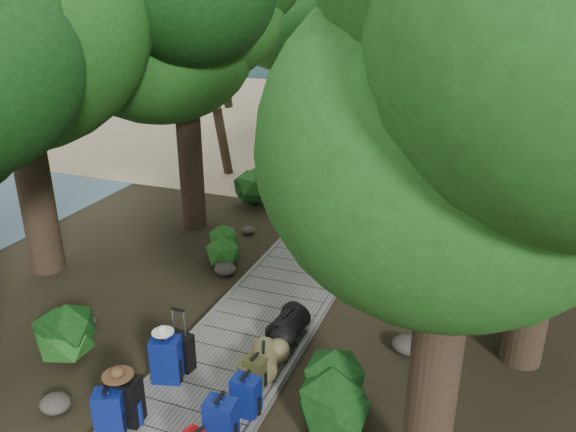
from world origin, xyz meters
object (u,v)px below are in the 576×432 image
at_px(backpack_left_a, 109,410).
at_px(backpack_right_d, 255,370).
at_px(lone_suitcase_on_sand, 382,168).
at_px(backpack_left_b, 125,398).
at_px(duffel_right_khaki, 264,360).
at_px(kayak, 292,151).
at_px(duffel_right_black, 288,326).
at_px(backpack_right_b, 221,419).
at_px(suitcase_on_boardwalk, 181,351).
at_px(backpack_left_c, 166,357).
at_px(backpack_right_c, 246,394).
at_px(sun_lounger, 504,165).

bearing_deg(backpack_left_a, backpack_right_d, 24.87).
bearing_deg(backpack_right_d, lone_suitcase_on_sand, 97.83).
distance_m(backpack_left_b, duffel_right_khaki, 2.16).
bearing_deg(kayak, duffel_right_black, -79.57).
height_order(backpack_right_b, suitcase_on_boardwalk, backpack_right_b).
height_order(backpack_left_a, lone_suitcase_on_sand, backpack_left_a).
height_order(backpack_left_c, kayak, backpack_left_c).
relative_size(backpack_left_c, backpack_right_c, 1.24).
bearing_deg(sun_lounger, duffel_right_black, -89.71).
distance_m(duffel_right_black, lone_suitcase_on_sand, 9.60).
height_order(duffel_right_black, sun_lounger, duffel_right_black).
height_order(backpack_left_b, kayak, backpack_left_b).
xyz_separation_m(duffel_right_black, sun_lounger, (3.23, 11.60, -0.05)).
xyz_separation_m(backpack_left_b, sun_lounger, (4.60, 14.27, -0.21)).
xyz_separation_m(backpack_left_c, sun_lounger, (4.57, 13.29, -0.22)).
distance_m(backpack_left_c, sun_lounger, 14.06).
relative_size(backpack_right_c, suitcase_on_boardwalk, 1.05).
xyz_separation_m(backpack_right_b, duffel_right_khaki, (-0.07, 1.57, -0.16)).
bearing_deg(backpack_left_a, backpack_left_c, 60.88).
height_order(backpack_right_c, suitcase_on_boardwalk, backpack_right_c).
bearing_deg(duffel_right_khaki, kayak, 86.82).
height_order(backpack_left_c, lone_suitcase_on_sand, backpack_left_c).
bearing_deg(backpack_left_a, duffel_right_khaki, 30.19).
xyz_separation_m(backpack_right_c, duffel_right_khaki, (-0.14, 0.96, -0.12)).
relative_size(suitcase_on_boardwalk, sun_lounger, 0.35).
relative_size(backpack_left_a, suitcase_on_boardwalk, 1.17).
height_order(backpack_left_b, suitcase_on_boardwalk, backpack_left_b).
relative_size(backpack_right_b, kayak, 0.22).
relative_size(backpack_left_a, duffel_right_khaki, 1.15).
height_order(suitcase_on_boardwalk, kayak, suitcase_on_boardwalk).
bearing_deg(backpack_left_a, backpack_right_b, -9.64).
distance_m(suitcase_on_boardwalk, kayak, 12.82).
xyz_separation_m(backpack_right_c, suitcase_on_boardwalk, (-1.38, 0.57, -0.02)).
xyz_separation_m(backpack_left_a, backpack_right_c, (1.55, 0.98, -0.03)).
height_order(duffel_right_black, lone_suitcase_on_sand, lone_suitcase_on_sand).
height_order(backpack_right_c, lone_suitcase_on_sand, backpack_right_c).
distance_m(duffel_right_khaki, kayak, 12.77).
distance_m(backpack_right_d, duffel_right_khaki, 0.34).
height_order(backpack_right_d, duffel_right_khaki, backpack_right_d).
xyz_separation_m(suitcase_on_boardwalk, lone_suitcase_on_sand, (0.86, 10.96, -0.06)).
relative_size(backpack_left_c, duffel_right_khaki, 1.29).
height_order(duffel_right_khaki, duffel_right_black, duffel_right_black).
distance_m(backpack_left_c, duffel_right_khaki, 1.49).
height_order(backpack_left_b, lone_suitcase_on_sand, backpack_left_b).
bearing_deg(backpack_left_b, duffel_right_black, 56.46).
bearing_deg(backpack_right_d, kayak, 113.90).
relative_size(backpack_left_a, backpack_left_b, 0.92).
bearing_deg(duffel_right_black, duffel_right_khaki, -84.11).
relative_size(duffel_right_khaki, duffel_right_black, 0.82).
xyz_separation_m(duffel_right_khaki, lone_suitcase_on_sand, (-0.38, 10.57, 0.04)).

